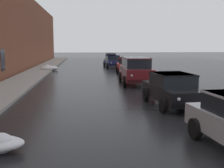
# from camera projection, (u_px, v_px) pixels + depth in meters

# --- Properties ---
(left_sidewalk_slab) EXTENTS (2.49, 80.00, 0.15)m
(left_sidewalk_slab) POSITION_uv_depth(u_px,v_px,m) (12.00, 87.00, 17.47)
(left_sidewalk_slab) COLOR gray
(left_sidewalk_slab) RESTS_ON ground
(snow_bank_along_left_kerb) EXTENTS (2.21, 1.22, 0.55)m
(snow_bank_along_left_kerb) POSITION_uv_depth(u_px,v_px,m) (148.00, 73.00, 23.87)
(snow_bank_along_left_kerb) COLOR white
(snow_bank_along_left_kerb) RESTS_ON ground
(snow_bank_mid_block_left) EXTENTS (1.88, 1.20, 0.62)m
(snow_bank_mid_block_left) POSITION_uv_depth(u_px,v_px,m) (49.00, 68.00, 29.39)
(snow_bank_mid_block_left) COLOR white
(snow_bank_mid_block_left) RESTS_ON ground
(sedan_black_parked_kerbside_close) EXTENTS (2.16, 4.12, 1.42)m
(sedan_black_parked_kerbside_close) POSITION_uv_depth(u_px,v_px,m) (173.00, 89.00, 12.44)
(sedan_black_parked_kerbside_close) COLOR black
(sedan_black_parked_kerbside_close) RESTS_ON ground
(suv_maroon_parked_kerbside_mid) EXTENTS (2.16, 4.88, 1.82)m
(suv_maroon_parked_kerbside_mid) POSITION_uv_depth(u_px,v_px,m) (136.00, 69.00, 19.41)
(suv_maroon_parked_kerbside_mid) COLOR maroon
(suv_maroon_parked_kerbside_mid) RESTS_ON ground
(sedan_red_parked_far_down_block) EXTENTS (2.03, 4.07, 1.42)m
(sedan_red_parked_far_down_block) POSITION_uv_depth(u_px,v_px,m) (126.00, 65.00, 27.36)
(sedan_red_parked_far_down_block) COLOR red
(sedan_red_parked_far_down_block) RESTS_ON ground
(sedan_darkblue_queued_behind_truck) EXTENTS (2.06, 4.07, 1.42)m
(sedan_darkblue_queued_behind_truck) POSITION_uv_depth(u_px,v_px,m) (113.00, 61.00, 33.40)
(sedan_darkblue_queued_behind_truck) COLOR navy
(sedan_darkblue_queued_behind_truck) RESTS_ON ground
(sedan_grey_at_far_intersection) EXTENTS (2.13, 4.11, 1.42)m
(sedan_grey_at_far_intersection) POSITION_uv_depth(u_px,v_px,m) (111.00, 58.00, 41.14)
(sedan_grey_at_far_intersection) COLOR slate
(sedan_grey_at_far_intersection) RESTS_ON ground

